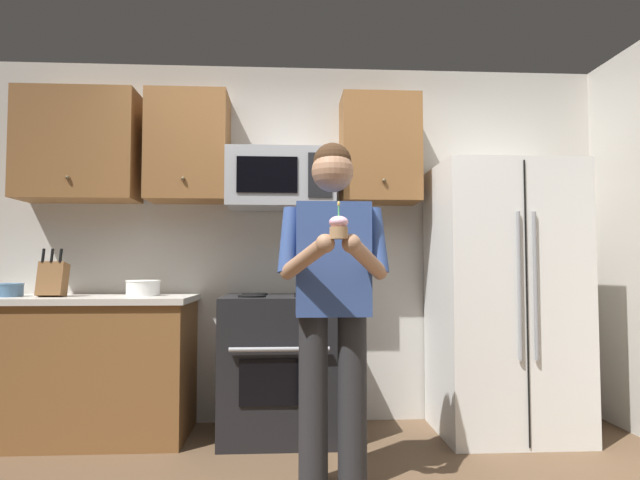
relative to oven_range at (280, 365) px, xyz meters
The scene contains 11 objects.
wall_back 0.94m from the oven_range, 69.02° to the left, with size 4.40×0.10×2.60m, color beige.
oven_range is the anchor object (origin of this frame).
microwave 1.26m from the oven_range, 89.98° to the left, with size 0.74×0.41×0.40m.
refrigerator 1.56m from the oven_range, ahead, with size 0.90×0.75×1.80m.
cabinet_row_upper 1.60m from the oven_range, 163.43° to the left, with size 2.78×0.36×0.76m.
counter_left 1.30m from the oven_range, behind, with size 1.44×0.66×0.92m.
knife_block 1.58m from the oven_range, behind, with size 0.16×0.15×0.32m.
bowl_large_white 1.05m from the oven_range, behind, with size 0.23×0.23×0.10m.
bowl_small_colored 1.83m from the oven_range, behind, with size 0.19×0.19×0.09m.
person 1.03m from the oven_range, 71.42° to the right, with size 0.60×0.48×1.76m.
cupcake 1.46m from the oven_range, 76.43° to the right, with size 0.09×0.09×0.17m.
Camera 1 is at (-0.10, -2.24, 1.10)m, focal length 30.15 mm.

